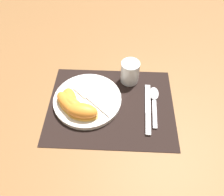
% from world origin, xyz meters
% --- Properties ---
extents(ground_plane, '(3.00, 3.00, 0.00)m').
position_xyz_m(ground_plane, '(0.00, 0.00, 0.00)').
color(ground_plane, olive).
extents(placemat, '(0.43, 0.34, 0.00)m').
position_xyz_m(placemat, '(0.00, 0.00, 0.00)').
color(placemat, black).
rests_on(placemat, ground_plane).
extents(plate, '(0.24, 0.24, 0.02)m').
position_xyz_m(plate, '(-0.08, 0.01, 0.01)').
color(plate, white).
rests_on(plate, placemat).
extents(juice_glass, '(0.07, 0.07, 0.09)m').
position_xyz_m(juice_glass, '(0.06, 0.12, 0.04)').
color(juice_glass, silver).
rests_on(juice_glass, placemat).
extents(knife, '(0.03, 0.21, 0.01)m').
position_xyz_m(knife, '(0.13, -0.02, 0.01)').
color(knife, silver).
rests_on(knife, placemat).
extents(spoon, '(0.04, 0.17, 0.01)m').
position_xyz_m(spoon, '(0.15, 0.03, 0.01)').
color(spoon, silver).
rests_on(spoon, placemat).
extents(fork, '(0.14, 0.14, 0.00)m').
position_xyz_m(fork, '(-0.07, 0.01, 0.02)').
color(fork, silver).
rests_on(fork, plate).
extents(citrus_wedge_0, '(0.07, 0.10, 0.03)m').
position_xyz_m(citrus_wedge_0, '(-0.14, -0.01, 0.03)').
color(citrus_wedge_0, '#F7C656').
rests_on(citrus_wedge_0, plate).
extents(citrus_wedge_1, '(0.13, 0.13, 0.04)m').
position_xyz_m(citrus_wedge_1, '(-0.13, -0.03, 0.04)').
color(citrus_wedge_1, '#F7C656').
rests_on(citrus_wedge_1, plate).
extents(citrus_wedge_2, '(0.11, 0.10, 0.04)m').
position_xyz_m(citrus_wedge_2, '(-0.12, -0.03, 0.04)').
color(citrus_wedge_2, '#F7C656').
rests_on(citrus_wedge_2, plate).
extents(citrus_wedge_3, '(0.11, 0.07, 0.05)m').
position_xyz_m(citrus_wedge_3, '(-0.09, -0.06, 0.04)').
color(citrus_wedge_3, '#F7C656').
rests_on(citrus_wedge_3, plate).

